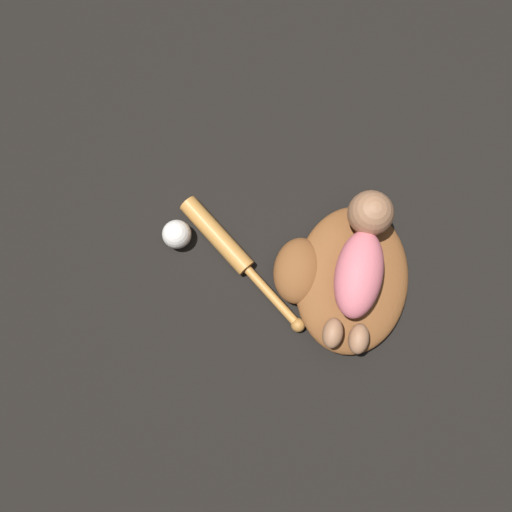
{
  "coord_description": "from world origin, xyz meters",
  "views": [
    {
      "loc": [
        -0.22,
        0.29,
        1.24
      ],
      "look_at": [
        0.0,
        0.29,
        0.07
      ],
      "focal_mm": 35.0,
      "sensor_mm": 36.0,
      "label": 1
    }
  ],
  "objects": [
    {
      "name": "ground_plane",
      "position": [
        0.0,
        0.0,
        0.0
      ],
      "size": [
        6.0,
        6.0,
        0.0
      ],
      "primitive_type": "plane",
      "color": "black"
    },
    {
      "name": "baseball_glove",
      "position": [
        -0.05,
        0.08,
        0.04
      ],
      "size": [
        0.41,
        0.37,
        0.08
      ],
      "color": "brown",
      "rests_on": "ground"
    },
    {
      "name": "baby_figure",
      "position": [
        -0.01,
        0.05,
        0.13
      ],
      "size": [
        0.38,
        0.17,
        0.11
      ],
      "color": "#D16670",
      "rests_on": "baseball_glove"
    },
    {
      "name": "baseball_bat",
      "position": [
        0.03,
        0.36,
        0.02
      ],
      "size": [
        0.34,
        0.31,
        0.05
      ],
      "color": "#C6843D",
      "rests_on": "ground"
    },
    {
      "name": "baseball",
      "position": [
        0.06,
        0.49,
        0.04
      ],
      "size": [
        0.07,
        0.07,
        0.07
      ],
      "color": "white",
      "rests_on": "ground"
    }
  ]
}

